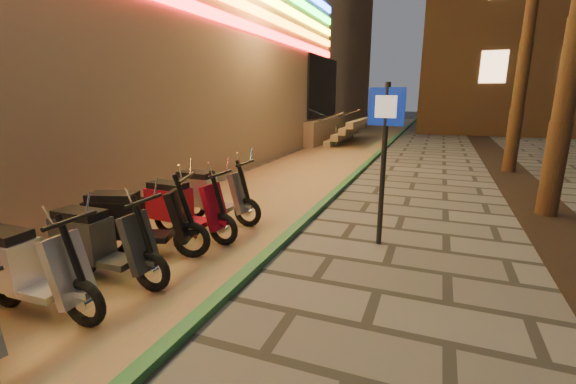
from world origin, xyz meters
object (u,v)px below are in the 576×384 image
at_px(scooter_5, 23,268).
at_px(scooter_8, 182,207).
at_px(pedestrian_sign, 384,143).
at_px(scooter_9, 208,194).
at_px(scooter_7, 133,221).
at_px(scooter_6, 98,242).

distance_m(scooter_5, scooter_8, 2.65).
bearing_deg(scooter_8, pedestrian_sign, 19.94).
height_order(scooter_5, scooter_9, scooter_9).
relative_size(scooter_5, scooter_7, 0.97).
distance_m(scooter_5, scooter_6, 0.92).
height_order(scooter_5, scooter_8, scooter_5).
bearing_deg(scooter_9, scooter_7, -92.57).
xyz_separation_m(scooter_6, scooter_8, (0.03, 1.74, 0.00)).
distance_m(scooter_6, scooter_8, 1.74).
xyz_separation_m(scooter_5, scooter_9, (0.12, 3.57, 0.01)).
bearing_deg(scooter_6, scooter_5, -99.37).
bearing_deg(scooter_9, scooter_8, -85.37).
relative_size(scooter_6, scooter_9, 0.98).
bearing_deg(pedestrian_sign, scooter_7, -139.77).
relative_size(scooter_6, scooter_7, 0.95).
height_order(pedestrian_sign, scooter_8, pedestrian_sign).
distance_m(scooter_7, scooter_9, 1.88).
bearing_deg(scooter_6, scooter_8, 88.59).
distance_m(pedestrian_sign, scooter_8, 3.55).
bearing_deg(scooter_5, scooter_9, 86.28).
relative_size(pedestrian_sign, scooter_5, 1.47).
relative_size(pedestrian_sign, scooter_7, 1.42).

